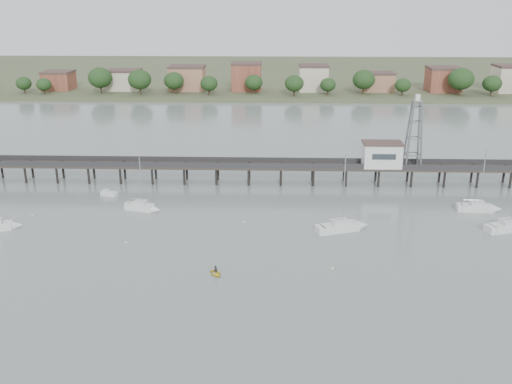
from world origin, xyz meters
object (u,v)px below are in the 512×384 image
pier (265,166)px  lattice_tower (414,134)px  sailboat_e (483,208)px  yellow_dinghy (216,275)px  white_tender (109,193)px  sailboat_c (347,226)px  sailboat_a (2,226)px  sailboat_b (145,208)px

pier → lattice_tower: size_ratio=9.68×
sailboat_e → yellow_dinghy: 55.46m
white_tender → sailboat_c: bearing=-1.5°
pier → lattice_tower: bearing=0.0°
lattice_tower → yellow_dinghy: 59.04m
sailboat_e → sailboat_c: 28.59m
sailboat_a → white_tender: size_ratio=3.32×
sailboat_c → white_tender: (-46.70, 16.78, -0.23)m
pier → sailboat_b: bearing=-141.2°
sailboat_e → sailboat_c: bearing=-156.6°
yellow_dinghy → sailboat_b: bearing=89.2°
pier → sailboat_b: 28.93m
lattice_tower → white_tender: lattice_tower is taller
pier → sailboat_c: size_ratio=10.24×
lattice_tower → sailboat_c: lattice_tower is taller
sailboat_a → sailboat_e: bearing=-9.5°
lattice_tower → sailboat_b: size_ratio=1.41×
sailboat_c → lattice_tower: bearing=37.7°
sailboat_b → lattice_tower: bearing=33.9°
sailboat_e → sailboat_a: bearing=-169.5°
white_tender → pier: bearing=34.7°
sailboat_c → white_tender: sailboat_c is taller
sailboat_e → yellow_dinghy: (-47.99, -27.78, -0.64)m
pier → sailboat_b: sailboat_b is taller
lattice_tower → sailboat_a: bearing=-160.0°
lattice_tower → sailboat_c: 32.73m
lattice_tower → sailboat_e: lattice_tower is taller
sailboat_e → white_tender: sailboat_e is taller
lattice_tower → white_tender: (-63.34, -9.40, -10.69)m
sailboat_e → sailboat_a: size_ratio=1.05×
yellow_dinghy → lattice_tower: bearing=16.7°
pier → sailboat_e: (41.63, -16.14, -3.15)m
sailboat_b → sailboat_a: bearing=-141.4°
sailboat_a → white_tender: (13.63, 18.54, -0.24)m
pier → sailboat_e: sailboat_e is taller
sailboat_b → sailboat_c: 38.14m
white_tender → yellow_dinghy: (25.47, -34.52, -0.41)m
sailboat_e → sailboat_a: (-87.10, -11.80, 0.00)m
sailboat_a → white_tender: bearing=36.5°
sailboat_a → sailboat_c: size_ratio=0.83×
sailboat_b → white_tender: 12.80m
pier → sailboat_e: size_ratio=11.81×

